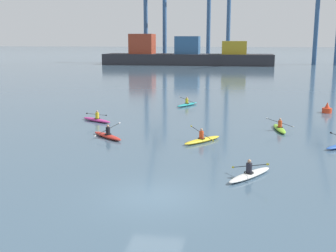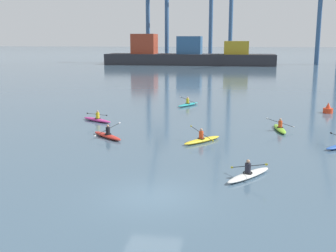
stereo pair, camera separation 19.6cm
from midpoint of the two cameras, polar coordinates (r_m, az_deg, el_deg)
ground_plane at (r=18.84m, az=-1.86°, el=-9.50°), size 800.00×800.00×0.00m
container_barge at (r=117.52m, az=2.70°, el=9.51°), size 45.84×9.04×8.32m
gantry_crane_west at (r=129.22m, az=-1.47°, el=16.19°), size 6.93×18.40×37.20m
gantry_crane_east_mid at (r=125.53m, az=21.26°, el=15.06°), size 7.02×21.44×32.69m
channel_buoy at (r=42.58m, az=20.84°, el=2.13°), size 0.90×0.90×1.00m
kayak_red at (r=30.06m, az=-7.96°, el=-1.24°), size 2.94×2.70×1.02m
kayak_yellow at (r=28.59m, az=4.79°, el=-1.83°), size 2.55×3.06×1.03m
kayak_magenta at (r=36.20m, az=-9.36°, el=0.89°), size 3.21×2.30×0.95m
kayak_teal at (r=44.25m, az=2.85°, el=2.95°), size 2.18×3.26×0.95m
kayak_lime at (r=33.25m, az=14.96°, el=-0.30°), size 2.20×3.45×1.01m
kayak_white at (r=21.68m, az=11.04°, el=-6.38°), size 2.47×3.11×0.98m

